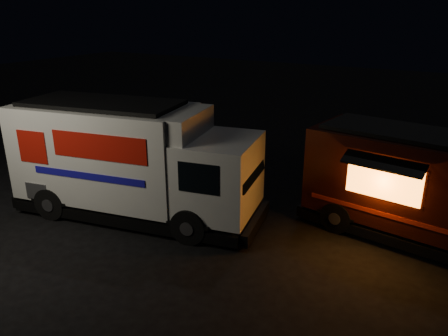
% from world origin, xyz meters
% --- Properties ---
extents(ground, '(80.00, 80.00, 0.00)m').
position_xyz_m(ground, '(0.00, 0.00, 0.00)').
color(ground, black).
rests_on(ground, ground).
extents(white_truck, '(8.02, 4.08, 3.47)m').
position_xyz_m(white_truck, '(-0.72, 0.80, 1.74)').
color(white_truck, silver).
rests_on(white_truck, ground).
extents(red_truck, '(6.69, 3.23, 2.99)m').
position_xyz_m(red_truck, '(6.94, 3.52, 1.49)').
color(red_truck, '#351009').
rests_on(red_truck, ground).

